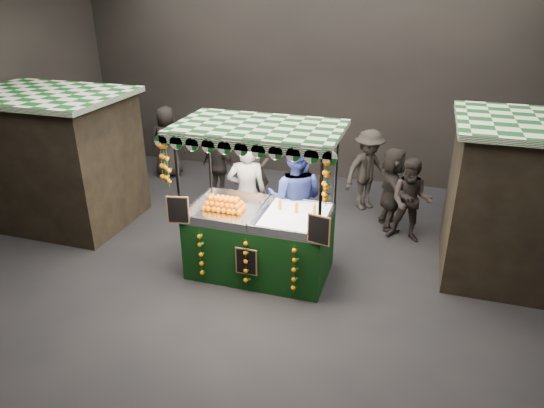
% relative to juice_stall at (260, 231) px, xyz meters
% --- Properties ---
extents(ground, '(12.00, 12.00, 0.00)m').
position_rel_juice_stall_xyz_m(ground, '(-0.10, -0.22, -0.79)').
color(ground, black).
rests_on(ground, ground).
extents(market_hall, '(12.10, 10.10, 5.05)m').
position_rel_juice_stall_xyz_m(market_hall, '(-0.10, -0.22, 2.59)').
color(market_hall, black).
rests_on(market_hall, ground).
extents(neighbour_stall_left, '(3.00, 2.20, 2.60)m').
position_rel_juice_stall_xyz_m(neighbour_stall_left, '(-4.50, 0.78, 0.52)').
color(neighbour_stall_left, black).
rests_on(neighbour_stall_left, ground).
extents(juice_stall, '(2.62, 1.54, 2.54)m').
position_rel_juice_stall_xyz_m(juice_stall, '(0.00, 0.00, 0.00)').
color(juice_stall, black).
rests_on(juice_stall, ground).
extents(vendor_grey, '(0.82, 0.66, 1.95)m').
position_rel_juice_stall_xyz_m(vendor_grey, '(-0.57, 0.99, 0.19)').
color(vendor_grey, '#939197').
rests_on(vendor_grey, ground).
extents(vendor_blue, '(1.04, 0.83, 2.07)m').
position_rel_juice_stall_xyz_m(vendor_blue, '(0.37, 0.85, 0.25)').
color(vendor_blue, navy).
rests_on(vendor_blue, ground).
extents(shopper_0, '(0.74, 0.65, 1.69)m').
position_rel_juice_stall_xyz_m(shopper_0, '(-0.93, 2.46, 0.06)').
color(shopper_0, '#2A2622').
rests_on(shopper_0, ground).
extents(shopper_1, '(0.83, 0.67, 1.62)m').
position_rel_juice_stall_xyz_m(shopper_1, '(2.28, 1.92, 0.02)').
color(shopper_1, black).
rests_on(shopper_1, ground).
extents(shopper_2, '(0.95, 0.58, 1.50)m').
position_rel_juice_stall_xyz_m(shopper_2, '(-1.86, 2.71, -0.04)').
color(shopper_2, black).
rests_on(shopper_2, ground).
extents(shopper_3, '(1.24, 1.26, 1.74)m').
position_rel_juice_stall_xyz_m(shopper_3, '(1.34, 3.14, 0.08)').
color(shopper_3, '#2E2A26').
rests_on(shopper_3, ground).
extents(shopper_4, '(1.00, 0.82, 1.75)m').
position_rel_juice_stall_xyz_m(shopper_4, '(-3.63, 3.64, 0.09)').
color(shopper_4, black).
rests_on(shopper_4, ground).
extents(shopper_5, '(0.94, 1.60, 1.65)m').
position_rel_juice_stall_xyz_m(shopper_5, '(1.91, 2.37, 0.04)').
color(shopper_5, '#282421').
rests_on(shopper_5, ground).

